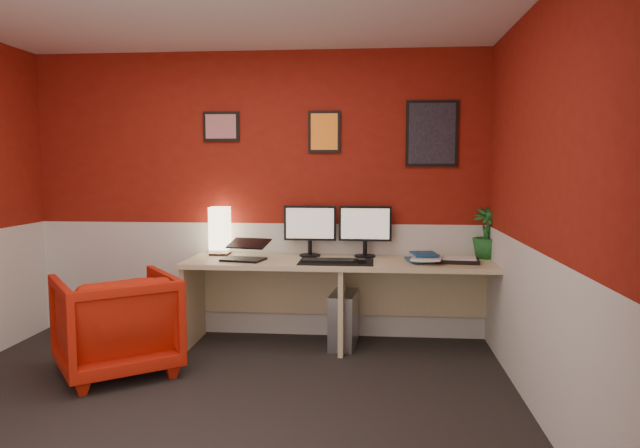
# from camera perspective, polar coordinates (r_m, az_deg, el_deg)

# --- Properties ---
(ground) EXTENTS (4.00, 3.50, 0.01)m
(ground) POSITION_cam_1_polar(r_m,az_deg,el_deg) (3.89, -10.98, -17.28)
(ground) COLOR black
(ground) RESTS_ON ground
(wall_back) EXTENTS (4.00, 0.01, 2.50)m
(wall_back) POSITION_cam_1_polar(r_m,az_deg,el_deg) (5.30, -5.94, 2.78)
(wall_back) COLOR maroon
(wall_back) RESTS_ON ground
(wall_front) EXTENTS (4.00, 0.01, 2.50)m
(wall_front) POSITION_cam_1_polar(r_m,az_deg,el_deg) (1.99, -25.82, -2.29)
(wall_front) COLOR maroon
(wall_front) RESTS_ON ground
(wall_right) EXTENTS (0.01, 3.50, 2.50)m
(wall_right) POSITION_cam_1_polar(r_m,az_deg,el_deg) (3.58, 21.00, 1.13)
(wall_right) COLOR maroon
(wall_right) RESTS_ON ground
(wainscot_back) EXTENTS (4.00, 0.01, 1.00)m
(wainscot_back) POSITION_cam_1_polar(r_m,az_deg,el_deg) (5.38, -5.87, -5.23)
(wainscot_back) COLOR silver
(wainscot_back) RESTS_ON ground
(wainscot_right) EXTENTS (0.01, 3.50, 1.00)m
(wainscot_right) POSITION_cam_1_polar(r_m,az_deg,el_deg) (3.71, 20.52, -10.49)
(wainscot_right) COLOR silver
(wainscot_right) RESTS_ON ground
(desk) EXTENTS (2.60, 0.65, 0.73)m
(desk) POSITION_cam_1_polar(r_m,az_deg,el_deg) (4.98, 2.16, -7.66)
(desk) COLOR #CEB484
(desk) RESTS_ON ground
(shoji_lamp) EXTENTS (0.16, 0.16, 0.40)m
(shoji_lamp) POSITION_cam_1_polar(r_m,az_deg,el_deg) (5.27, -9.56, -0.77)
(shoji_lamp) COLOR #FFE5B2
(shoji_lamp) RESTS_ON desk
(laptop) EXTENTS (0.37, 0.29, 0.22)m
(laptop) POSITION_cam_1_polar(r_m,az_deg,el_deg) (4.93, -7.36, -2.23)
(laptop) COLOR black
(laptop) RESTS_ON desk
(monitor_left) EXTENTS (0.45, 0.06, 0.58)m
(monitor_left) POSITION_cam_1_polar(r_m,az_deg,el_deg) (5.11, -0.98, 0.12)
(monitor_left) COLOR black
(monitor_left) RESTS_ON desk
(monitor_right) EXTENTS (0.45, 0.06, 0.58)m
(monitor_right) POSITION_cam_1_polar(r_m,az_deg,el_deg) (5.08, 4.34, 0.08)
(monitor_right) COLOR black
(monitor_right) RESTS_ON desk
(desk_mat) EXTENTS (0.60, 0.38, 0.01)m
(desk_mat) POSITION_cam_1_polar(r_m,az_deg,el_deg) (4.83, 1.56, -3.63)
(desk_mat) COLOR black
(desk_mat) RESTS_ON desk
(keyboard) EXTENTS (0.42, 0.15, 0.02)m
(keyboard) POSITION_cam_1_polar(r_m,az_deg,el_deg) (4.82, 0.77, -3.50)
(keyboard) COLOR black
(keyboard) RESTS_ON desk_mat
(mouse) EXTENTS (0.08, 0.11, 0.03)m
(mouse) POSITION_cam_1_polar(r_m,az_deg,el_deg) (4.78, 3.96, -3.53)
(mouse) COLOR black
(mouse) RESTS_ON desk_mat
(book_bottom) EXTENTS (0.24, 0.30, 0.02)m
(book_bottom) POSITION_cam_1_polar(r_m,az_deg,el_deg) (4.89, 8.41, -3.47)
(book_bottom) COLOR navy
(book_bottom) RESTS_ON desk
(book_middle) EXTENTS (0.29, 0.36, 0.02)m
(book_middle) POSITION_cam_1_polar(r_m,az_deg,el_deg) (4.87, 8.87, -3.17)
(book_middle) COLOR silver
(book_middle) RESTS_ON book_bottom
(book_top) EXTENTS (0.23, 0.28, 0.02)m
(book_top) POSITION_cam_1_polar(r_m,az_deg,el_deg) (4.88, 8.84, -2.90)
(book_top) COLOR navy
(book_top) RESTS_ON book_middle
(zen_tray) EXTENTS (0.37, 0.29, 0.03)m
(zen_tray) POSITION_cam_1_polar(r_m,az_deg,el_deg) (4.94, 12.94, -3.42)
(zen_tray) COLOR black
(zen_tray) RESTS_ON desk
(potted_plant) EXTENTS (0.26, 0.26, 0.43)m
(potted_plant) POSITION_cam_1_polar(r_m,az_deg,el_deg) (5.19, 15.69, -0.84)
(potted_plant) COLOR #19591E
(potted_plant) RESTS_ON desk
(pc_tower) EXTENTS (0.24, 0.47, 0.45)m
(pc_tower) POSITION_cam_1_polar(r_m,az_deg,el_deg) (5.05, 2.29, -9.11)
(pc_tower) COLOR #99999E
(pc_tower) RESTS_ON ground
(armchair) EXTENTS (1.11, 1.12, 0.73)m
(armchair) POSITION_cam_1_polar(r_m,az_deg,el_deg) (4.62, -18.94, -8.98)
(armchair) COLOR red
(armchair) RESTS_ON ground
(art_left) EXTENTS (0.32, 0.02, 0.26)m
(art_left) POSITION_cam_1_polar(r_m,az_deg,el_deg) (5.36, -9.44, 9.19)
(art_left) COLOR red
(art_left) RESTS_ON wall_back
(art_center) EXTENTS (0.28, 0.02, 0.36)m
(art_center) POSITION_cam_1_polar(r_m,az_deg,el_deg) (5.20, 0.42, 8.82)
(art_center) COLOR orange
(art_center) RESTS_ON wall_back
(art_right) EXTENTS (0.44, 0.02, 0.56)m
(art_right) POSITION_cam_1_polar(r_m,az_deg,el_deg) (5.20, 10.65, 8.50)
(art_right) COLOR black
(art_right) RESTS_ON wall_back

